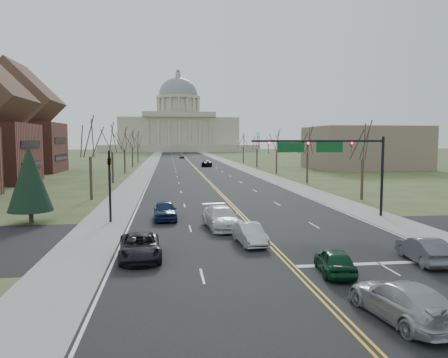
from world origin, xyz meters
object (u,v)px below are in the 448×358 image
object	(u,v)px
car_sb_outer_lead	(140,246)
car_sb_inner_lead	(250,234)
car_nb_outer_lead	(424,250)
car_far_sb	(182,156)
car_nb_inner_lead	(335,261)
car_sb_outer_second	(165,210)
signal_mast	(329,153)
car_sb_inner_second	(221,218)
signal_left	(110,178)
car_nb_inner_second	(402,301)
car_far_nb	(207,163)

from	to	relation	value
car_sb_outer_lead	car_sb_inner_lead	bearing A→B (deg)	15.95
car_nb_outer_lead	car_far_sb	distance (m)	140.75
car_nb_inner_lead	car_nb_outer_lead	distance (m)	5.93
car_sb_outer_lead	car_sb_outer_second	world-z (taller)	car_sb_outer_second
signal_mast	car_sb_inner_second	distance (m)	11.75
car_sb_inner_second	car_far_sb	size ratio (longest dim) A/B	1.35
car_sb_inner_lead	car_sb_outer_second	size ratio (longest dim) A/B	0.87
car_sb_inner_lead	signal_left	bearing A→B (deg)	132.14
signal_left	car_sb_inner_lead	bearing A→B (deg)	-42.12
car_nb_inner_lead	signal_mast	bearing A→B (deg)	-101.52
car_nb_inner_second	car_sb_inner_second	size ratio (longest dim) A/B	0.90
car_nb_outer_lead	car_nb_inner_second	bearing A→B (deg)	58.90
car_nb_inner_second	car_far_nb	size ratio (longest dim) A/B	0.92
signal_mast	car_nb_outer_lead	distance (m)	15.46
car_sb_inner_second	car_sb_outer_lead	bearing A→B (deg)	-131.82
signal_mast	car_sb_inner_second	bearing A→B (deg)	-159.86
car_sb_inner_lead	car_far_sb	world-z (taller)	car_far_sb
signal_mast	car_nb_inner_second	distance (m)	23.03
car_far_nb	car_nb_outer_lead	bearing A→B (deg)	100.07
car_nb_outer_lead	car_sb_outer_lead	xyz separation A→B (m)	(-15.92, 2.86, -0.01)
car_far_nb	car_sb_outer_second	bearing A→B (deg)	89.54
car_far_nb	signal_left	bearing A→B (deg)	86.26
car_nb_outer_lead	car_sb_outer_lead	distance (m)	16.17
car_far_sb	car_sb_inner_second	bearing A→B (deg)	-91.46
signal_left	car_far_nb	xyz separation A→B (m)	(14.84, 75.51, -2.91)
signal_mast	car_sb_outer_second	xyz separation A→B (m)	(-14.40, 0.66, -4.93)
car_sb_outer_second	car_far_sb	distance (m)	125.30
car_far_nb	car_far_sb	bearing A→B (deg)	-77.14
car_sb_outer_second	car_nb_inner_lead	bearing A→B (deg)	-64.05
car_nb_inner_second	car_sb_outer_lead	xyz separation A→B (m)	(-10.53, 10.10, -0.05)
car_nb_inner_lead	car_sb_inner_lead	world-z (taller)	car_sb_inner_lead
signal_left	car_far_nb	bearing A→B (deg)	78.88
car_nb_outer_lead	car_sb_inner_lead	xyz separation A→B (m)	(-8.94, 5.45, -0.03)
car_nb_outer_lead	car_sb_outer_second	xyz separation A→B (m)	(-14.54, 15.27, 0.10)
car_nb_outer_lead	car_sb_outer_second	size ratio (longest dim) A/B	0.91
car_nb_inner_second	car_far_nb	distance (m)	97.38
signal_mast	signal_left	size ratio (longest dim) A/B	2.02
car_nb_inner_lead	car_sb_inner_lead	xyz separation A→B (m)	(-3.16, 6.81, 0.02)
signal_left	car_nb_inner_second	world-z (taller)	signal_left
car_sb_outer_lead	car_sb_inner_second	bearing A→B (deg)	50.15
car_nb_inner_lead	car_sb_inner_lead	size ratio (longest dim) A/B	0.93
signal_mast	car_sb_inner_second	xyz separation A→B (m)	(-10.02, -3.67, -4.91)
car_nb_inner_lead	car_nb_inner_second	size ratio (longest dim) A/B	0.75
signal_left	car_nb_outer_lead	world-z (taller)	signal_left
car_sb_inner_lead	car_sb_inner_second	bearing A→B (deg)	96.74
signal_left	car_sb_inner_lead	size ratio (longest dim) A/B	1.43
car_nb_inner_lead	car_far_sb	xyz separation A→B (m)	(-3.31, 141.82, 0.06)
car_sb_inner_lead	signal_mast	bearing A→B (deg)	40.45
signal_left	car_sb_outer_lead	distance (m)	12.54
signal_left	car_sb_outer_lead	size ratio (longest dim) A/B	1.18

